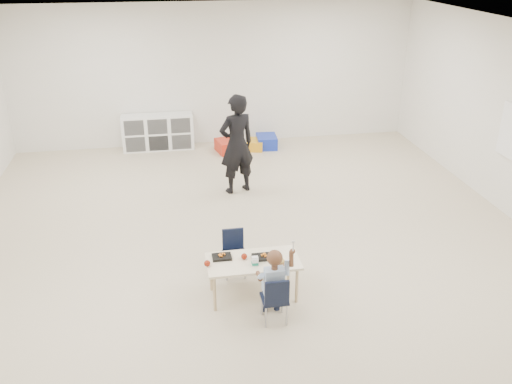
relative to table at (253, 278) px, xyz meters
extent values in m
plane|color=beige|center=(0.16, 1.03, -0.25)|extent=(9.00, 9.00, 0.00)
plane|color=white|center=(0.16, 1.03, 2.55)|extent=(9.00, 9.00, 0.00)
cube|color=white|center=(0.16, 5.53, 1.15)|extent=(8.00, 0.02, 2.80)
cube|color=#FFEFCB|center=(0.00, 0.00, 0.22)|extent=(1.06, 0.53, 0.03)
cube|color=black|center=(0.11, 0.03, 0.25)|extent=(0.22, 0.16, 0.03)
cube|color=black|center=(-0.35, 0.11, 0.25)|extent=(0.22, 0.16, 0.03)
cube|color=white|center=(0.00, -0.10, 0.29)|extent=(0.07, 0.07, 0.10)
ellipsoid|color=tan|center=(0.29, -0.11, 0.27)|extent=(0.09, 0.09, 0.07)
sphere|color=maroon|center=(-0.10, 0.04, 0.27)|extent=(0.07, 0.07, 0.07)
sphere|color=maroon|center=(-0.53, -0.04, 0.27)|extent=(0.07, 0.07, 0.07)
cube|color=white|center=(-1.04, 5.31, 0.10)|extent=(1.40, 0.40, 0.70)
cube|color=white|center=(4.14, 1.63, 1.00)|extent=(0.02, 0.60, 0.80)
imported|color=black|center=(0.23, 2.98, 0.58)|extent=(0.70, 0.57, 1.65)
cube|color=red|center=(0.30, 4.88, -0.13)|extent=(0.48, 0.56, 0.24)
cube|color=orange|center=(0.87, 4.94, -0.15)|extent=(0.40, 0.47, 0.20)
cube|color=#162CA5|center=(1.12, 5.01, -0.13)|extent=(0.42, 0.53, 0.25)
camera|label=1|loc=(-0.87, -5.21, 3.51)|focal=38.00mm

